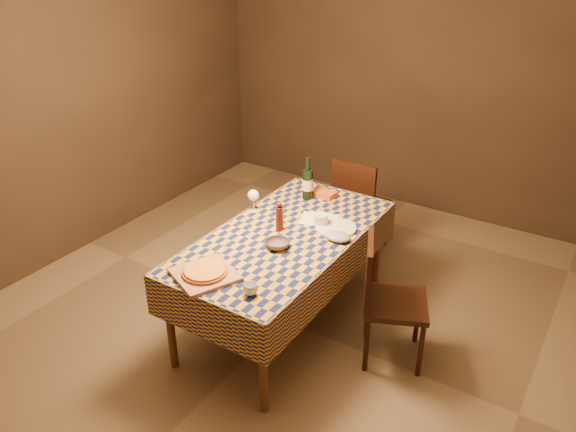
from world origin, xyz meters
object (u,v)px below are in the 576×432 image
at_px(dining_table, 284,244).
at_px(bowl, 278,244).
at_px(cutting_board, 205,274).
at_px(wine_bottle, 308,183).
at_px(chair_far, 358,201).
at_px(chair_right, 384,294).
at_px(pizza, 205,271).
at_px(white_plate, 336,228).

xyz_separation_m(dining_table, bowl, (0.06, -0.18, 0.10)).
distance_m(cutting_board, wine_bottle, 1.33).
distance_m(cutting_board, chair_far, 1.99).
bearing_deg(dining_table, cutting_board, -100.71).
bearing_deg(chair_right, pizza, -140.00).
distance_m(dining_table, wine_bottle, 0.67).
bearing_deg(white_plate, pizza, -112.27).
xyz_separation_m(pizza, wine_bottle, (-0.03, 1.33, 0.09)).
bearing_deg(wine_bottle, white_plate, -37.15).
relative_size(wine_bottle, white_plate, 1.18).
distance_m(dining_table, chair_right, 0.79).
xyz_separation_m(dining_table, cutting_board, (-0.14, -0.72, 0.09)).
relative_size(pizza, white_plate, 1.22).
relative_size(dining_table, white_plate, 6.22).
height_order(cutting_board, chair_far, chair_far).
xyz_separation_m(wine_bottle, chair_far, (0.16, 0.65, -0.38)).
height_order(cutting_board, bowl, bowl).
xyz_separation_m(cutting_board, chair_far, (0.12, 1.97, -0.26)).
xyz_separation_m(cutting_board, chair_right, (0.91, 0.76, -0.26)).
distance_m(white_plate, chair_far, 1.05).
height_order(cutting_board, wine_bottle, wine_bottle).
xyz_separation_m(white_plate, chair_right, (0.50, -0.23, -0.26)).
bearing_deg(wine_bottle, cutting_board, -88.50).
height_order(pizza, white_plate, pizza).
bearing_deg(pizza, bowl, 70.26).
height_order(dining_table, pizza, pizza).
distance_m(dining_table, white_plate, 0.40).
bearing_deg(chair_far, pizza, -93.59).
xyz_separation_m(pizza, chair_right, (0.91, 0.76, -0.28)).
distance_m(bowl, chair_far, 1.46).
relative_size(dining_table, pizza, 5.09).
distance_m(cutting_board, pizza, 0.03).
height_order(dining_table, bowl, bowl).
xyz_separation_m(wine_bottle, chair_right, (0.94, -0.56, -0.38)).
xyz_separation_m(dining_table, chair_right, (0.77, 0.05, -0.17)).
relative_size(bowl, white_plate, 0.56).
bearing_deg(cutting_board, bowl, 70.26).
bearing_deg(dining_table, chair_right, 3.50).
bearing_deg(cutting_board, dining_table, 79.29).
height_order(bowl, chair_far, chair_far).
height_order(pizza, chair_far, chair_far).
relative_size(bowl, wine_bottle, 0.48).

